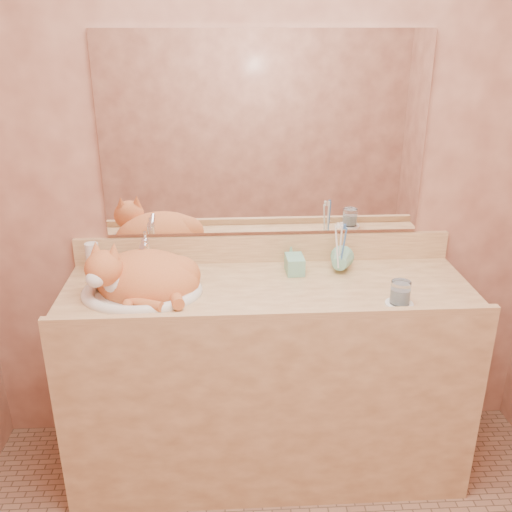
{
  "coord_description": "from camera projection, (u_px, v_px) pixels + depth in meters",
  "views": [
    {
      "loc": [
        -0.17,
        -1.28,
        1.81
      ],
      "look_at": [
        -0.05,
        0.7,
        0.99
      ],
      "focal_mm": 40.0,
      "sensor_mm": 36.0,
      "label": 1
    }
  ],
  "objects": [
    {
      "name": "toothbrush_cup",
      "position": [
        339.0,
        265.0,
        2.31
      ],
      "size": [
        0.13,
        0.13,
        0.09
      ],
      "primitive_type": "imported",
      "rotation": [
        0.0,
        0.0,
        -0.33
      ],
      "color": "#7BC6A4",
      "rests_on": "vanity_counter"
    },
    {
      "name": "wall_back",
      "position": [
        264.0,
        170.0,
        2.33
      ],
      "size": [
        2.4,
        0.02,
        2.5
      ],
      "primitive_type": "cube",
      "color": "#915442",
      "rests_on": "ground"
    },
    {
      "name": "water_glass",
      "position": [
        400.0,
        292.0,
        2.06
      ],
      "size": [
        0.07,
        0.07,
        0.08
      ],
      "primitive_type": "cylinder",
      "color": "silver",
      "rests_on": "saucer"
    },
    {
      "name": "saucer",
      "position": [
        399.0,
        304.0,
        2.08
      ],
      "size": [
        0.1,
        0.1,
        0.01
      ],
      "primitive_type": "cylinder",
      "color": "white",
      "rests_on": "vanity_counter"
    },
    {
      "name": "mirror",
      "position": [
        264.0,
        136.0,
        2.26
      ],
      "size": [
        1.3,
        0.02,
        0.8
      ],
      "primitive_type": "cube",
      "color": "white",
      "rests_on": "wall_back"
    },
    {
      "name": "soap_dispenser",
      "position": [
        297.0,
        260.0,
        2.28
      ],
      "size": [
        0.08,
        0.08,
        0.16
      ],
      "primitive_type": "imported",
      "rotation": [
        0.0,
        0.0,
        0.04
      ],
      "color": "#7BC6A4",
      "rests_on": "vanity_counter"
    },
    {
      "name": "faucet",
      "position": [
        146.0,
        255.0,
        2.31
      ],
      "size": [
        0.06,
        0.12,
        0.17
      ],
      "primitive_type": null,
      "rotation": [
        0.0,
        0.0,
        0.1
      ],
      "color": "silver",
      "rests_on": "vanity_counter"
    },
    {
      "name": "toothbrushes",
      "position": [
        341.0,
        245.0,
        2.28
      ],
      "size": [
        0.04,
        0.04,
        0.23
      ],
      "primitive_type": null,
      "color": "white",
      "rests_on": "toothbrush_cup"
    },
    {
      "name": "cat",
      "position": [
        141.0,
        275.0,
        2.17
      ],
      "size": [
        0.49,
        0.44,
        0.22
      ],
      "primitive_type": null,
      "rotation": [
        0.0,
        0.0,
        -0.29
      ],
      "color": "#C25C2C",
      "rests_on": "sink_basin"
    },
    {
      "name": "vanity_counter",
      "position": [
        267.0,
        379.0,
        2.39
      ],
      "size": [
        1.6,
        0.55,
        0.85
      ],
      "primitive_type": null,
      "color": "#A47749",
      "rests_on": "floor"
    },
    {
      "name": "sink_basin",
      "position": [
        141.0,
        276.0,
        2.15
      ],
      "size": [
        0.53,
        0.47,
        0.14
      ],
      "primitive_type": null,
      "rotation": [
        0.0,
        0.0,
        0.24
      ],
      "color": "white",
      "rests_on": "vanity_counter"
    },
    {
      "name": "lotion_bottle",
      "position": [
        93.0,
        258.0,
        2.33
      ],
      "size": [
        0.05,
        0.05,
        0.13
      ],
      "primitive_type": "cylinder",
      "color": "white",
      "rests_on": "vanity_counter"
    }
  ]
}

